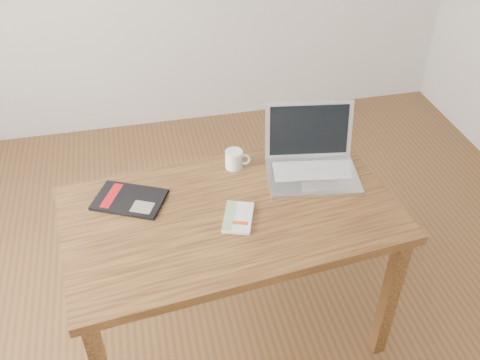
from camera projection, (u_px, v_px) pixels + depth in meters
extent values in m
plane|color=brown|center=(234.00, 338.00, 2.52)|extent=(4.00, 4.00, 0.00)
cube|color=#58371A|center=(231.00, 215.00, 2.11)|extent=(1.37, 0.88, 0.04)
cube|color=#58371A|center=(389.00, 298.00, 2.26)|extent=(0.06, 0.06, 0.71)
cube|color=#58371A|center=(86.00, 260.00, 2.43)|extent=(0.06, 0.06, 0.71)
cube|color=#58371A|center=(323.00, 205.00, 2.73)|extent=(0.06, 0.06, 0.71)
cube|color=beige|center=(238.00, 218.00, 2.06)|extent=(0.16, 0.20, 0.01)
cube|color=white|center=(238.00, 217.00, 2.06)|extent=(0.16, 0.20, 0.01)
cube|color=#82A16F|center=(229.00, 215.00, 2.05)|extent=(0.09, 0.17, 0.00)
cube|color=#D2440E|center=(240.00, 223.00, 2.02)|extent=(0.06, 0.04, 0.00)
cube|color=black|center=(130.00, 200.00, 2.14)|extent=(0.32, 0.28, 0.01)
cube|color=#AF0C14|center=(112.00, 195.00, 2.15)|extent=(0.10, 0.16, 0.00)
cube|color=gray|center=(142.00, 207.00, 2.09)|extent=(0.10, 0.10, 0.00)
cube|color=silver|center=(313.00, 176.00, 2.26)|extent=(0.41, 0.32, 0.02)
cube|color=silver|center=(312.00, 170.00, 2.28)|extent=(0.34, 0.18, 0.00)
cube|color=#BCBCC1|center=(316.00, 186.00, 2.19)|extent=(0.12, 0.07, 0.00)
cube|color=silver|center=(309.00, 130.00, 2.30)|extent=(0.38, 0.12, 0.25)
cube|color=black|center=(309.00, 130.00, 2.30)|extent=(0.34, 0.10, 0.22)
cylinder|color=white|center=(234.00, 159.00, 2.30)|extent=(0.08, 0.08, 0.08)
cylinder|color=black|center=(234.00, 152.00, 2.28)|extent=(0.06, 0.06, 0.01)
torus|color=white|center=(244.00, 159.00, 2.30)|extent=(0.06, 0.02, 0.06)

